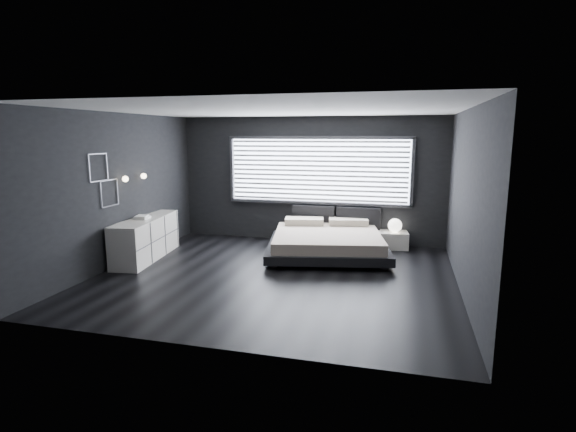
# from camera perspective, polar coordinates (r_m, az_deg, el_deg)

# --- Properties ---
(room) EXTENTS (6.04, 6.00, 2.80)m
(room) POSITION_cam_1_polar(r_m,az_deg,el_deg) (7.51, -1.65, 2.63)
(room) COLOR black
(room) RESTS_ON ground
(window) EXTENTS (4.14, 0.09, 1.52)m
(window) POSITION_cam_1_polar(r_m,az_deg,el_deg) (10.05, 3.79, 5.76)
(window) COLOR white
(window) RESTS_ON ground
(headboard) EXTENTS (1.96, 0.16, 0.52)m
(headboard) POSITION_cam_1_polar(r_m,az_deg,el_deg) (10.06, 6.08, -0.25)
(headboard) COLOR black
(headboard) RESTS_ON ground
(sconce_near) EXTENTS (0.18, 0.11, 0.11)m
(sconce_near) POSITION_cam_1_polar(r_m,az_deg,el_deg) (8.79, -19.97, 4.45)
(sconce_near) COLOR silver
(sconce_near) RESTS_ON ground
(sconce_far) EXTENTS (0.18, 0.11, 0.11)m
(sconce_far) POSITION_cam_1_polar(r_m,az_deg,el_deg) (9.28, -17.88, 4.85)
(sconce_far) COLOR silver
(sconce_far) RESTS_ON ground
(wall_art_upper) EXTENTS (0.01, 0.48, 0.48)m
(wall_art_upper) POSITION_cam_1_polar(r_m,az_deg,el_deg) (8.34, -22.94, 5.69)
(wall_art_upper) COLOR #47474C
(wall_art_upper) RESTS_ON ground
(wall_art_lower) EXTENTS (0.01, 0.48, 0.48)m
(wall_art_lower) POSITION_cam_1_polar(r_m,az_deg,el_deg) (8.58, -21.71, 2.73)
(wall_art_lower) COLOR #47474C
(wall_art_lower) RESTS_ON ground
(bed) EXTENTS (2.74, 2.66, 0.61)m
(bed) POSITION_cam_1_polar(r_m,az_deg,el_deg) (9.11, 4.99, -3.19)
(bed) COLOR black
(bed) RESTS_ON ground
(nightstand) EXTENTS (0.67, 0.58, 0.36)m
(nightstand) POSITION_cam_1_polar(r_m,az_deg,el_deg) (9.90, 13.17, -2.95)
(nightstand) COLOR white
(nightstand) RESTS_ON ground
(orb_lamp) EXTENTS (0.29, 0.29, 0.29)m
(orb_lamp) POSITION_cam_1_polar(r_m,az_deg,el_deg) (9.79, 13.43, -1.17)
(orb_lamp) COLOR white
(orb_lamp) RESTS_ON nightstand
(dresser) EXTENTS (0.82, 2.06, 0.80)m
(dresser) POSITION_cam_1_polar(r_m,az_deg,el_deg) (9.24, -17.57, -2.69)
(dresser) COLOR white
(dresser) RESTS_ON ground
(book_stack) EXTENTS (0.29, 0.36, 0.07)m
(book_stack) POSITION_cam_1_polar(r_m,az_deg,el_deg) (9.11, -18.07, -0.14)
(book_stack) COLOR silver
(book_stack) RESTS_ON dresser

